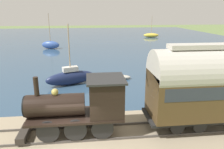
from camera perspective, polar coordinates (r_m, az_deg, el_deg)
The scene contains 9 objects.
harbor_water at distance 53.92m, azimuth -7.45°, elevation 8.82°, with size 80.00×80.00×0.01m.
rail_embankment at distance 12.58m, azimuth -9.76°, elevation -16.13°, with size 5.12×56.00×0.60m.
steam_locomotive at distance 11.58m, azimuth -7.55°, elevation -7.40°, with size 2.08×5.52×3.21m.
sailboat_navy at distance 21.45m, azimuth -10.73°, elevation -0.73°, with size 2.67×4.86×5.80m.
sailboat_yellow at distance 61.07m, azimuth 10.20°, elevation 10.09°, with size 1.59×4.18×5.74m.
sailboat_blue at distance 43.12m, azimuth -15.74°, elevation 7.50°, with size 1.96×3.56×6.48m.
rowboat_off_pier at distance 25.31m, azimuth 16.66°, elevation 0.34°, with size 1.80×2.62×0.52m.
rowboat_mid_harbor at distance 19.98m, azimuth 24.85°, elevation -5.00°, with size 1.56×2.62×0.37m.
rowboat_near_shore at distance 23.00m, azimuth 2.06°, elevation -0.66°, with size 1.09×2.35×0.42m.
Camera 1 is at (-9.24, -0.85, 6.94)m, focal length 35.00 mm.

